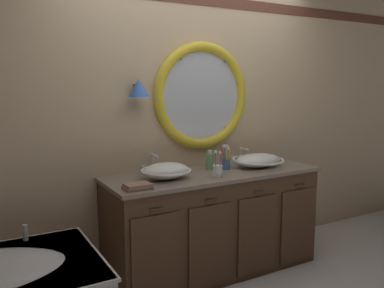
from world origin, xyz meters
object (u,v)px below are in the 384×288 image
sink_basin_left (166,171)px  folded_hand_towel (138,186)px  toothbrush_holder_left (218,170)px  sink_basin_right (258,160)px  soap_dispenser (209,161)px  toothbrush_holder_right (226,163)px

sink_basin_left → folded_hand_towel: size_ratio=2.03×
toothbrush_holder_left → sink_basin_right: bearing=16.3°
sink_basin_left → sink_basin_right: bearing=0.0°
soap_dispenser → folded_hand_towel: size_ratio=0.88×
sink_basin_left → folded_hand_towel: (-0.31, -0.18, -0.05)m
sink_basin_right → soap_dispenser: size_ratio=2.68×
sink_basin_left → toothbrush_holder_left: bearing=-22.3°
folded_hand_towel → sink_basin_left: bearing=29.5°
sink_basin_right → toothbrush_holder_right: 0.32m
sink_basin_right → sink_basin_left: bearing=180.0°
toothbrush_holder_left → folded_hand_towel: size_ratio=1.12×
sink_basin_left → sink_basin_right: 0.91m
sink_basin_right → toothbrush_holder_right: bearing=170.5°
toothbrush_holder_left → folded_hand_towel: bearing=-178.3°
toothbrush_holder_left → soap_dispenser: size_ratio=1.26×
sink_basin_left → sink_basin_right: (0.91, 0.00, -0.00)m
soap_dispenser → folded_hand_towel: soap_dispenser is taller
toothbrush_holder_right → folded_hand_towel: bearing=-166.0°
sink_basin_right → toothbrush_holder_right: size_ratio=2.12×
sink_basin_left → toothbrush_holder_left: (0.38, -0.16, -0.01)m
sink_basin_right → toothbrush_holder_right: toothbrush_holder_right is taller
sink_basin_left → sink_basin_right: size_ratio=0.86×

